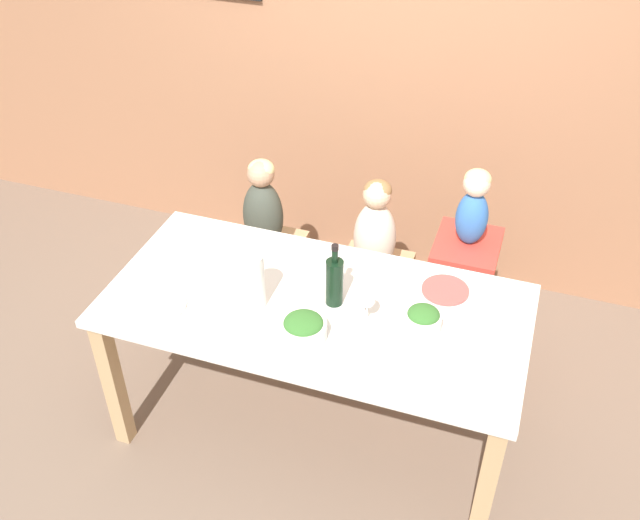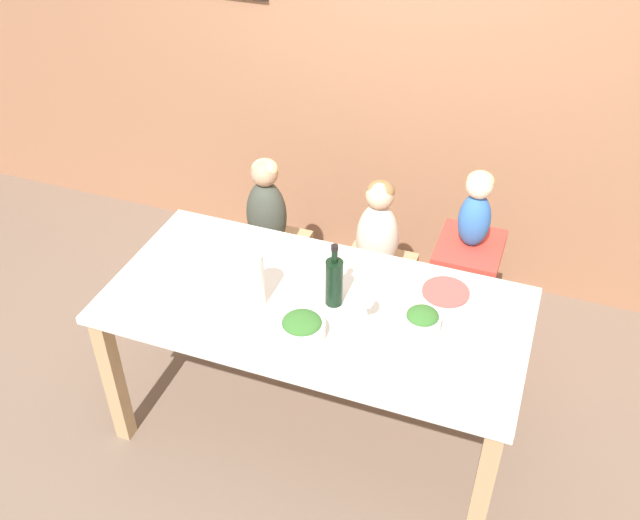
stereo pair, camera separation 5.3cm
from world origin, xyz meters
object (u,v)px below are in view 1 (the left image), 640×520
at_px(person_child_center, 375,228).
at_px(salad_bowl_large, 303,328).
at_px(salad_bowl_small, 423,319).
at_px(dinner_plate_front_left, 162,306).
at_px(wine_glass_near, 367,300).
at_px(chair_far_left, 266,257).
at_px(chair_far_center, 372,280).
at_px(wine_bottle, 334,281).
at_px(paper_towel_roll, 252,281).
at_px(dinner_plate_back_right, 445,290).
at_px(dinner_plate_back_left, 230,252).
at_px(person_child_left, 263,206).
at_px(chair_right_highchair, 463,270).
at_px(person_baby_right, 474,205).

relative_size(person_child_center, salad_bowl_large, 2.81).
xyz_separation_m(salad_bowl_small, dinner_plate_front_left, (-1.06, -0.23, -0.04)).
bearing_deg(salad_bowl_small, wine_glass_near, -171.74).
height_order(chair_far_left, chair_far_center, same).
bearing_deg(wine_bottle, chair_far_left, 132.34).
xyz_separation_m(wine_bottle, wine_glass_near, (0.16, -0.07, -0.00)).
relative_size(wine_glass_near, dinner_plate_front_left, 0.79).
height_order(paper_towel_roll, dinner_plate_back_right, paper_towel_roll).
relative_size(dinner_plate_front_left, dinner_plate_back_left, 1.00).
height_order(paper_towel_roll, salad_bowl_large, paper_towel_roll).
bearing_deg(salad_bowl_small, dinner_plate_back_right, 80.36).
bearing_deg(person_child_left, salad_bowl_small, -35.31).
xyz_separation_m(chair_right_highchair, person_child_center, (-0.46, 0.00, 0.15)).
height_order(person_child_left, dinner_plate_back_left, person_child_left).
bearing_deg(chair_far_center, person_child_left, 179.93).
xyz_separation_m(person_child_left, person_baby_right, (1.06, 0.00, 0.24)).
relative_size(chair_right_highchair, dinner_plate_back_right, 3.65).
bearing_deg(salad_bowl_large, dinner_plate_back_right, 44.01).
bearing_deg(person_child_left, dinner_plate_back_right, -23.15).
height_order(wine_glass_near, salad_bowl_large, wine_glass_near).
bearing_deg(wine_glass_near, person_child_left, 136.23).
height_order(chair_far_center, person_baby_right, person_baby_right).
bearing_deg(person_child_left, chair_far_left, -90.00).
relative_size(chair_far_left, dinner_plate_front_left, 2.27).
xyz_separation_m(wine_glass_near, salad_bowl_small, (0.22, 0.03, -0.06)).
distance_m(chair_far_center, salad_bowl_large, 1.01).
xyz_separation_m(paper_towel_roll, salad_bowl_small, (0.70, 0.09, -0.08)).
relative_size(chair_far_left, person_baby_right, 1.18).
distance_m(chair_right_highchair, dinner_plate_back_left, 1.15).
bearing_deg(dinner_plate_back_left, person_child_center, 41.62).
bearing_deg(chair_far_left, paper_towel_roll, -69.84).
relative_size(person_baby_right, dinner_plate_back_left, 1.93).
distance_m(wine_bottle, dinner_plate_front_left, 0.73).
bearing_deg(dinner_plate_back_right, wine_bottle, -152.45).
bearing_deg(chair_far_left, chair_far_center, 0.00).
bearing_deg(dinner_plate_back_left, paper_towel_roll, -50.78).
height_order(chair_right_highchair, wine_bottle, wine_bottle).
xyz_separation_m(wine_bottle, dinner_plate_front_left, (-0.67, -0.26, -0.11)).
xyz_separation_m(chair_right_highchair, dinner_plate_back_left, (-1.01, -0.49, 0.21)).
height_order(person_child_left, paper_towel_roll, paper_towel_roll).
relative_size(wine_bottle, salad_bowl_small, 1.95).
bearing_deg(chair_right_highchair, wine_glass_near, -111.96).
xyz_separation_m(wine_bottle, paper_towel_roll, (-0.32, -0.12, 0.01)).
xyz_separation_m(wine_glass_near, dinner_plate_front_left, (-0.83, -0.19, -0.11)).
bearing_deg(wine_glass_near, wine_bottle, 156.91).
bearing_deg(wine_bottle, dinner_plate_front_left, -158.73).
height_order(person_child_left, wine_bottle, wine_bottle).
bearing_deg(chair_far_left, wine_glass_near, -43.74).
xyz_separation_m(chair_far_left, person_baby_right, (1.06, 0.00, 0.57)).
bearing_deg(person_child_left, person_child_center, 0.00).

